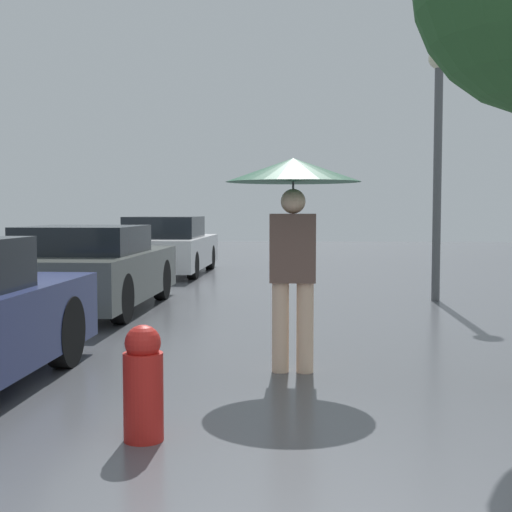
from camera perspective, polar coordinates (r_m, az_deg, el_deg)
name	(u,v)px	position (r m, az deg, el deg)	size (l,w,h in m)	color
pedestrian	(293,197)	(6.28, 2.99, 4.76)	(1.19, 1.19, 1.90)	beige
parked_car_middle	(88,269)	(10.55, -13.26, -1.06)	(1.78, 4.00, 1.22)	#4C514C
parked_car_farthest	(167,247)	(16.21, -7.17, 0.71)	(1.79, 4.13, 1.29)	silver
street_lamp	(438,138)	(11.66, 14.36, 9.16)	(0.33, 0.33, 3.97)	#515456
fire_hydrant	(143,383)	(4.57, -9.01, -10.04)	(0.25, 0.25, 0.73)	#B21E19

